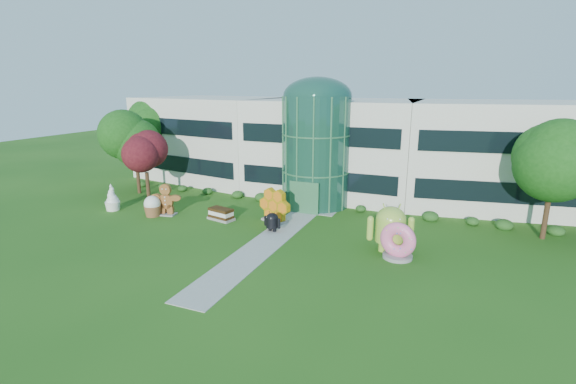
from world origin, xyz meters
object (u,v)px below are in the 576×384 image
at_px(android_green, 391,225).
at_px(android_black, 272,221).
at_px(gingerbread, 166,199).
at_px(donut, 399,240).

height_order(android_green, android_black, android_green).
bearing_deg(gingerbread, android_black, -11.80).
distance_m(android_green, gingerbread, 18.83).
bearing_deg(android_black, donut, 2.61).
xyz_separation_m(android_black, donut, (9.49, -1.37, 0.36)).
distance_m(donut, gingerbread, 19.58).
distance_m(android_green, donut, 1.30).
bearing_deg(donut, android_black, -177.99).
height_order(donut, gingerbread, gingerbread).
distance_m(android_black, gingerbread, 10.04).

